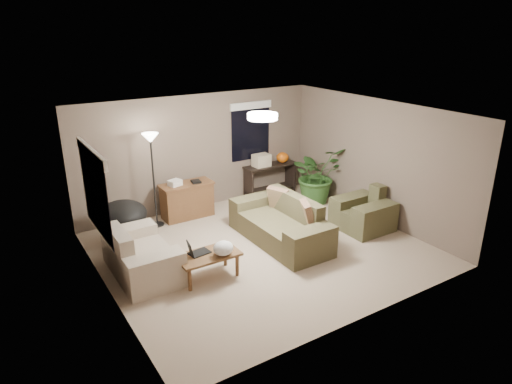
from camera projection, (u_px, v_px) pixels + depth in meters
room_shell at (262, 185)px, 7.91m from camera, size 5.50×5.50×5.50m
main_sofa at (281, 226)px, 8.58m from camera, size 0.95×2.20×0.85m
throw_pillows at (293, 206)px, 8.58m from camera, size 0.40×1.41×0.47m
loveseat at (140, 257)px, 7.42m from camera, size 0.90×1.60×0.85m
armchair at (363, 214)px, 9.10m from camera, size 0.95×1.00×0.85m
coffee_table at (208, 258)px, 7.29m from camera, size 1.00×0.55×0.42m
laptop at (195, 251)px, 7.25m from camera, size 0.39×0.27×0.24m
plastic_bag at (223, 248)px, 7.21m from camera, size 0.37×0.34×0.23m
desk at (187, 200)px, 9.61m from camera, size 1.10×0.50×0.75m
desk_papers at (179, 183)px, 9.37m from camera, size 0.70×0.30×0.12m
console_table at (270, 177)px, 10.85m from camera, size 1.30×0.40×0.75m
pumpkin at (282, 157)px, 10.88m from camera, size 0.38×0.38×0.24m
cardboard_box at (261, 160)px, 10.57m from camera, size 0.39×0.29×0.28m
papasan_chair at (123, 219)px, 8.48m from camera, size 1.16×1.16×0.80m
floor_lamp at (151, 149)px, 8.78m from camera, size 0.32×0.32×1.91m
ceiling_fixture at (262, 116)px, 7.49m from camera, size 0.50×0.50×0.10m
houseplant at (316, 181)px, 10.39m from camera, size 1.18×1.31×1.02m
cat_scratching_post at (352, 207)px, 9.69m from camera, size 0.32×0.32×0.50m
window_left at (93, 177)px, 6.59m from camera, size 0.05×1.56×1.33m
window_back at (251, 121)px, 10.33m from camera, size 1.06×0.05×1.33m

